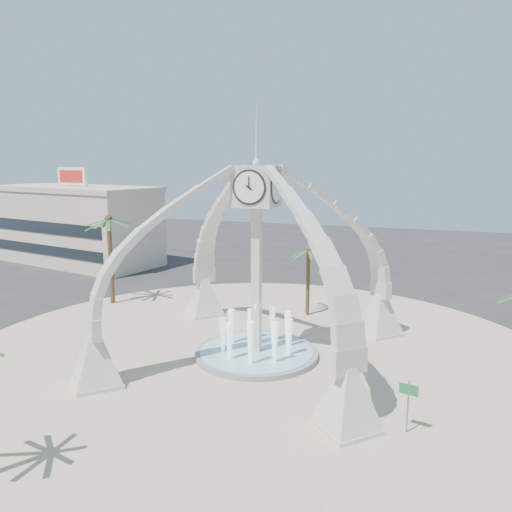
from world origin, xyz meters
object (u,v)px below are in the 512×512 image
(street_sign, at_px, (408,396))
(fountain, at_px, (256,353))
(palm_west, at_px, (108,220))
(clock_tower, at_px, (256,259))
(palm_north, at_px, (309,251))

(street_sign, bearing_deg, fountain, 159.74)
(street_sign, bearing_deg, palm_west, 165.19)
(clock_tower, distance_m, street_sign, 12.57)
(clock_tower, relative_size, street_sign, 6.83)
(clock_tower, distance_m, palm_north, 10.00)
(fountain, xyz_separation_m, palm_west, (-16.38, 7.45, 7.22))
(palm_west, bearing_deg, clock_tower, -24.46)
(clock_tower, xyz_separation_m, street_sign, (9.76, -6.44, -4.61))
(fountain, xyz_separation_m, palm_north, (0.95, 9.89, 5.13))
(clock_tower, height_order, palm_north, clock_tower)
(clock_tower, bearing_deg, street_sign, -33.43)
(palm_north, xyz_separation_m, street_sign, (8.80, -16.34, -3.54))
(fountain, bearing_deg, palm_north, 84.49)
(fountain, distance_m, street_sign, 11.80)
(fountain, height_order, street_sign, fountain)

